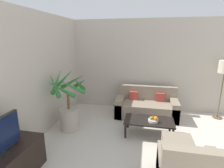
{
  "coord_description": "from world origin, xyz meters",
  "views": [
    {
      "loc": [
        -1.01,
        0.54,
        2.12
      ],
      "look_at": [
        -1.88,
        4.82,
        1.0
      ],
      "focal_mm": 28.0,
      "sensor_mm": 36.0,
      "label": 1
    }
  ],
  "objects_px": {
    "coffee_table": "(149,122)",
    "apple_green": "(151,118)",
    "orange_fruit": "(156,118)",
    "ottoman": "(177,148)",
    "potted_palm": "(69,107)",
    "apple_red": "(153,117)",
    "sofa_loveseat": "(146,107)",
    "fruit_bowl": "(153,121)"
  },
  "relations": [
    {
      "from": "coffee_table",
      "to": "apple_green",
      "type": "bearing_deg",
      "value": -59.97
    },
    {
      "from": "orange_fruit",
      "to": "ottoman",
      "type": "height_order",
      "value": "orange_fruit"
    },
    {
      "from": "potted_palm",
      "to": "ottoman",
      "type": "xyz_separation_m",
      "value": [
        2.37,
        -0.58,
        -0.37
      ]
    },
    {
      "from": "apple_red",
      "to": "orange_fruit",
      "type": "relative_size",
      "value": 0.76
    },
    {
      "from": "orange_fruit",
      "to": "apple_red",
      "type": "bearing_deg",
      "value": 119.93
    },
    {
      "from": "apple_green",
      "to": "ottoman",
      "type": "height_order",
      "value": "apple_green"
    },
    {
      "from": "potted_palm",
      "to": "sofa_loveseat",
      "type": "height_order",
      "value": "potted_palm"
    },
    {
      "from": "potted_palm",
      "to": "coffee_table",
      "type": "xyz_separation_m",
      "value": [
        1.87,
        0.12,
        -0.24
      ]
    },
    {
      "from": "sofa_loveseat",
      "to": "orange_fruit",
      "type": "bearing_deg",
      "value": -79.62
    },
    {
      "from": "potted_palm",
      "to": "ottoman",
      "type": "distance_m",
      "value": 2.47
    },
    {
      "from": "apple_red",
      "to": "sofa_loveseat",
      "type": "bearing_deg",
      "value": 98.71
    },
    {
      "from": "apple_red",
      "to": "orange_fruit",
      "type": "bearing_deg",
      "value": -60.07
    },
    {
      "from": "potted_palm",
      "to": "ottoman",
      "type": "relative_size",
      "value": 2.76
    },
    {
      "from": "coffee_table",
      "to": "apple_green",
      "type": "distance_m",
      "value": 0.16
    },
    {
      "from": "apple_red",
      "to": "apple_green",
      "type": "xyz_separation_m",
      "value": [
        -0.05,
        -0.06,
        0.0
      ]
    },
    {
      "from": "potted_palm",
      "to": "apple_red",
      "type": "relative_size",
      "value": 21.21
    },
    {
      "from": "fruit_bowl",
      "to": "apple_green",
      "type": "xyz_separation_m",
      "value": [
        -0.04,
        -0.01,
        0.06
      ]
    },
    {
      "from": "apple_red",
      "to": "apple_green",
      "type": "relative_size",
      "value": 0.95
    },
    {
      "from": "orange_fruit",
      "to": "potted_palm",
      "type": "bearing_deg",
      "value": -179.34
    },
    {
      "from": "apple_green",
      "to": "orange_fruit",
      "type": "height_order",
      "value": "orange_fruit"
    },
    {
      "from": "coffee_table",
      "to": "apple_red",
      "type": "distance_m",
      "value": 0.16
    },
    {
      "from": "coffee_table",
      "to": "ottoman",
      "type": "relative_size",
      "value": 2.05
    },
    {
      "from": "apple_green",
      "to": "orange_fruit",
      "type": "xyz_separation_m",
      "value": [
        0.09,
        -0.02,
        0.01
      ]
    },
    {
      "from": "apple_green",
      "to": "orange_fruit",
      "type": "relative_size",
      "value": 0.8
    },
    {
      "from": "sofa_loveseat",
      "to": "apple_green",
      "type": "relative_size",
      "value": 23.07
    },
    {
      "from": "apple_green",
      "to": "orange_fruit",
      "type": "bearing_deg",
      "value": -11.89
    },
    {
      "from": "sofa_loveseat",
      "to": "fruit_bowl",
      "type": "relative_size",
      "value": 7.77
    },
    {
      "from": "fruit_bowl",
      "to": "potted_palm",
      "type": "bearing_deg",
      "value": -178.57
    },
    {
      "from": "apple_red",
      "to": "apple_green",
      "type": "distance_m",
      "value": 0.08
    },
    {
      "from": "coffee_table",
      "to": "apple_green",
      "type": "relative_size",
      "value": 14.95
    },
    {
      "from": "sofa_loveseat",
      "to": "ottoman",
      "type": "xyz_separation_m",
      "value": [
        0.58,
        -1.73,
        -0.08
      ]
    },
    {
      "from": "sofa_loveseat",
      "to": "ottoman",
      "type": "distance_m",
      "value": 1.83
    },
    {
      "from": "apple_red",
      "to": "orange_fruit",
      "type": "distance_m",
      "value": 0.09
    },
    {
      "from": "fruit_bowl",
      "to": "orange_fruit",
      "type": "relative_size",
      "value": 2.38
    },
    {
      "from": "sofa_loveseat",
      "to": "coffee_table",
      "type": "distance_m",
      "value": 1.04
    },
    {
      "from": "apple_red",
      "to": "apple_green",
      "type": "bearing_deg",
      "value": -128.36
    },
    {
      "from": "sofa_loveseat",
      "to": "fruit_bowl",
      "type": "height_order",
      "value": "sofa_loveseat"
    },
    {
      "from": "orange_fruit",
      "to": "ottoman",
      "type": "distance_m",
      "value": 0.76
    },
    {
      "from": "sofa_loveseat",
      "to": "coffee_table",
      "type": "xyz_separation_m",
      "value": [
        0.07,
        -1.03,
        0.05
      ]
    },
    {
      "from": "coffee_table",
      "to": "orange_fruit",
      "type": "xyz_separation_m",
      "value": [
        0.14,
        -0.1,
        0.14
      ]
    },
    {
      "from": "potted_palm",
      "to": "apple_green",
      "type": "bearing_deg",
      "value": 1.29
    },
    {
      "from": "fruit_bowl",
      "to": "ottoman",
      "type": "xyz_separation_m",
      "value": [
        0.42,
        -0.63,
        -0.2
      ]
    }
  ]
}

